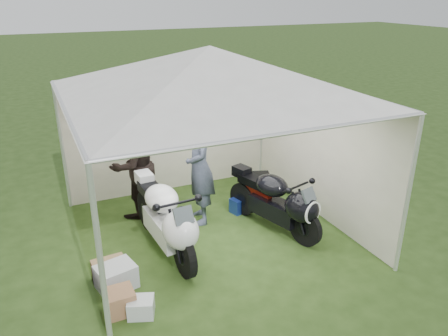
{
  "coord_description": "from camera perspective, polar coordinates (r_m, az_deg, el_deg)",
  "views": [
    {
      "loc": [
        -2.38,
        -5.76,
        3.7
      ],
      "look_at": [
        0.37,
        0.35,
        0.98
      ],
      "focal_mm": 35.0,
      "sensor_mm": 36.0,
      "label": 1
    }
  ],
  "objects": [
    {
      "name": "person_blue_jacket",
      "position": [
        7.24,
        -3.15,
        0.16
      ],
      "size": [
        0.64,
        0.82,
        1.99
      ],
      "primitive_type": "imported",
      "rotation": [
        0.0,
        0.0,
        -1.83
      ],
      "color": "slate",
      "rests_on": "ground"
    },
    {
      "name": "ground",
      "position": [
        7.25,
        -1.58,
        -8.58
      ],
      "size": [
        80.0,
        80.0,
        0.0
      ],
      "primitive_type": "plane",
      "color": "#243C13",
      "rests_on": "ground"
    },
    {
      "name": "crate_2",
      "position": [
        5.69,
        -10.79,
        -17.42
      ],
      "size": [
        0.39,
        0.36,
        0.23
      ],
      "primitive_type": "cube",
      "rotation": [
        0.0,
        0.0,
        -0.36
      ],
      "color": "#B8BDC0",
      "rests_on": "ground"
    },
    {
      "name": "person_dark_jacket",
      "position": [
        7.6,
        -11.71,
        0.39
      ],
      "size": [
        1.13,
        1.03,
        1.88
      ],
      "primitive_type": "imported",
      "rotation": [
        0.0,
        0.0,
        3.57
      ],
      "color": "black",
      "rests_on": "ground"
    },
    {
      "name": "equipment_box",
      "position": [
        8.34,
        4.32,
        -2.41
      ],
      "size": [
        0.59,
        0.53,
        0.49
      ],
      "primitive_type": "cube",
      "rotation": [
        0.0,
        0.0,
        -0.33
      ],
      "color": "black",
      "rests_on": "ground"
    },
    {
      "name": "crate_0",
      "position": [
        6.16,
        -13.92,
        -13.62
      ],
      "size": [
        0.57,
        0.49,
        0.33
      ],
      "primitive_type": "cube",
      "rotation": [
        0.0,
        0.0,
        0.23
      ],
      "color": "#B1B4BA",
      "rests_on": "ground"
    },
    {
      "name": "motorcycle_white",
      "position": [
        6.52,
        -7.52,
        -6.5
      ],
      "size": [
        0.57,
        2.17,
        1.07
      ],
      "rotation": [
        0.0,
        0.0,
        0.07
      ],
      "color": "black",
      "rests_on": "ground"
    },
    {
      "name": "paddock_stand",
      "position": [
        7.88,
        2.15,
        -4.8
      ],
      "size": [
        0.4,
        0.32,
        0.27
      ],
      "primitive_type": "cube",
      "rotation": [
        0.0,
        0.0,
        0.29
      ],
      "color": "#213EB2",
      "rests_on": "ground"
    },
    {
      "name": "crate_1",
      "position": [
        5.77,
        -13.36,
        -16.57
      ],
      "size": [
        0.34,
        0.34,
        0.3
      ],
      "primitive_type": "cube",
      "rotation": [
        0.0,
        0.0,
        0.02
      ],
      "color": "#8D6343",
      "rests_on": "ground"
    },
    {
      "name": "canopy_tent",
      "position": [
        6.36,
        -1.95,
        11.93
      ],
      "size": [
        5.66,
        5.66,
        3.0
      ],
      "color": "silver",
      "rests_on": "ground"
    },
    {
      "name": "crate_3",
      "position": [
        6.33,
        -14.68,
        -12.86
      ],
      "size": [
        0.46,
        0.34,
        0.3
      ],
      "primitive_type": "cube",
      "rotation": [
        0.0,
        0.0,
        0.06
      ],
      "color": "olive",
      "rests_on": "ground"
    },
    {
      "name": "motorcycle_black",
      "position": [
        7.14,
        7.1,
        -4.31
      ],
      "size": [
        0.83,
        1.92,
        0.97
      ],
      "rotation": [
        0.0,
        0.0,
        0.29
      ],
      "color": "black",
      "rests_on": "ground"
    }
  ]
}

